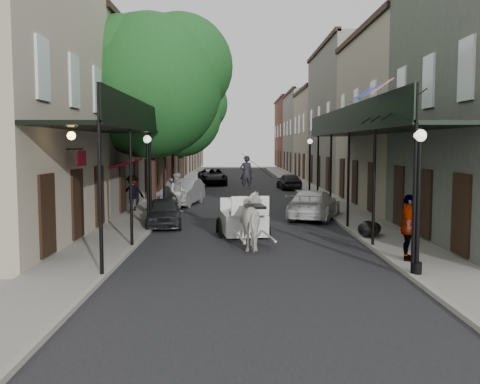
{
  "coord_description": "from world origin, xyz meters",
  "views": [
    {
      "loc": [
        -0.57,
        -15.51,
        3.42
      ],
      "look_at": [
        -0.39,
        5.33,
        1.6
      ],
      "focal_mm": 40.0,
      "sensor_mm": 36.0,
      "label": 1
    }
  ],
  "objects_px": {
    "pedestrian_sidewalk_left": "(132,193)",
    "car_right_far": "(289,181)",
    "lamppost_right_far": "(310,167)",
    "car_right_near": "(314,205)",
    "pedestrian_walking": "(178,193)",
    "lamppost_left": "(148,180)",
    "car_left_far": "(212,176)",
    "tree_far": "(185,112)",
    "tree_near": "(159,80)",
    "pedestrian_sidewalk_right": "(408,228)",
    "lamppost_right_near": "(418,199)",
    "car_left_near": "(164,212)",
    "horse": "(255,221)",
    "carriage": "(242,203)",
    "car_left_mid": "(183,192)"
  },
  "relations": [
    {
      "from": "car_left_far",
      "to": "lamppost_right_far",
      "type": "bearing_deg",
      "value": -67.94
    },
    {
      "from": "lamppost_right_near",
      "to": "car_left_near",
      "type": "bearing_deg",
      "value": 130.89
    },
    {
      "from": "pedestrian_sidewalk_left",
      "to": "car_left_far",
      "type": "distance_m",
      "value": 19.58
    },
    {
      "from": "pedestrian_walking",
      "to": "pedestrian_sidewalk_right",
      "type": "relative_size",
      "value": 1.06
    },
    {
      "from": "pedestrian_sidewalk_left",
      "to": "car_right_far",
      "type": "distance_m",
      "value": 17.12
    },
    {
      "from": "lamppost_left",
      "to": "car_left_far",
      "type": "xyz_separation_m",
      "value": [
        1.5,
        24.82,
        -1.32
      ]
    },
    {
      "from": "pedestrian_sidewalk_left",
      "to": "pedestrian_sidewalk_right",
      "type": "relative_size",
      "value": 0.95
    },
    {
      "from": "lamppost_right_far",
      "to": "car_right_near",
      "type": "height_order",
      "value": "lamppost_right_far"
    },
    {
      "from": "tree_near",
      "to": "lamppost_right_near",
      "type": "bearing_deg",
      "value": -55.73
    },
    {
      "from": "lamppost_left",
      "to": "car_right_far",
      "type": "xyz_separation_m",
      "value": [
        7.7,
        19.81,
        -1.4
      ]
    },
    {
      "from": "car_left_near",
      "to": "car_left_far",
      "type": "xyz_separation_m",
      "value": [
        1.0,
        23.93,
        0.11
      ]
    },
    {
      "from": "car_left_near",
      "to": "car_right_far",
      "type": "height_order",
      "value": "car_right_far"
    },
    {
      "from": "lamppost_right_far",
      "to": "pedestrian_sidewalk_right",
      "type": "xyz_separation_m",
      "value": [
        0.29,
        -18.4,
        -0.98
      ]
    },
    {
      "from": "car_left_far",
      "to": "car_right_near",
      "type": "relative_size",
      "value": 1.12
    },
    {
      "from": "pedestrian_walking",
      "to": "car_right_far",
      "type": "height_order",
      "value": "pedestrian_walking"
    },
    {
      "from": "lamppost_right_far",
      "to": "car_right_near",
      "type": "relative_size",
      "value": 0.8
    },
    {
      "from": "car_left_near",
      "to": "lamppost_right_far",
      "type": "bearing_deg",
      "value": 48.15
    },
    {
      "from": "lamppost_left",
      "to": "pedestrian_sidewalk_right",
      "type": "bearing_deg",
      "value": -37.01
    },
    {
      "from": "tree_near",
      "to": "pedestrian_sidewalk_left",
      "type": "bearing_deg",
      "value": 140.31
    },
    {
      "from": "pedestrian_sidewalk_right",
      "to": "car_left_far",
      "type": "relative_size",
      "value": 0.36
    },
    {
      "from": "tree_near",
      "to": "lamppost_left",
      "type": "height_order",
      "value": "tree_near"
    },
    {
      "from": "lamppost_right_near",
      "to": "horse",
      "type": "height_order",
      "value": "lamppost_right_near"
    },
    {
      "from": "car_right_near",
      "to": "pedestrian_walking",
      "type": "bearing_deg",
      "value": -2.01
    },
    {
      "from": "tree_near",
      "to": "tree_far",
      "type": "relative_size",
      "value": 1.12
    },
    {
      "from": "pedestrian_sidewalk_right",
      "to": "tree_far",
      "type": "bearing_deg",
      "value": 36.29
    },
    {
      "from": "pedestrian_sidewalk_left",
      "to": "car_right_far",
      "type": "relative_size",
      "value": 0.48
    },
    {
      "from": "lamppost_right_near",
      "to": "car_left_mid",
      "type": "height_order",
      "value": "lamppost_right_near"
    },
    {
      "from": "tree_far",
      "to": "pedestrian_walking",
      "type": "relative_size",
      "value": 4.24
    },
    {
      "from": "carriage",
      "to": "car_right_near",
      "type": "bearing_deg",
      "value": 43.04
    },
    {
      "from": "tree_far",
      "to": "lamppost_right_near",
      "type": "height_order",
      "value": "tree_far"
    },
    {
      "from": "tree_far",
      "to": "lamppost_right_far",
      "type": "xyz_separation_m",
      "value": [
        8.35,
        -6.18,
        -3.79
      ]
    },
    {
      "from": "car_left_near",
      "to": "carriage",
      "type": "bearing_deg",
      "value": -38.2
    },
    {
      "from": "car_right_far",
      "to": "horse",
      "type": "bearing_deg",
      "value": 76.6
    },
    {
      "from": "pedestrian_walking",
      "to": "car_left_near",
      "type": "xyz_separation_m",
      "value": [
        -0.1,
        -4.82,
        -0.4
      ]
    },
    {
      "from": "tree_near",
      "to": "pedestrian_walking",
      "type": "height_order",
      "value": "tree_near"
    },
    {
      "from": "lamppost_right_far",
      "to": "pedestrian_sidewalk_right",
      "type": "relative_size",
      "value": 1.94
    },
    {
      "from": "lamppost_right_near",
      "to": "lamppost_left",
      "type": "height_order",
      "value": "same"
    },
    {
      "from": "lamppost_right_far",
      "to": "pedestrian_sidewalk_left",
      "type": "distance_m",
      "value": 11.88
    },
    {
      "from": "carriage",
      "to": "car_left_near",
      "type": "xyz_separation_m",
      "value": [
        -3.28,
        1.98,
        -0.58
      ]
    },
    {
      "from": "tree_near",
      "to": "pedestrian_walking",
      "type": "distance_m",
      "value": 5.73
    },
    {
      "from": "pedestrian_sidewalk_right",
      "to": "car_left_far",
      "type": "height_order",
      "value": "pedestrian_sidewalk_right"
    },
    {
      "from": "horse",
      "to": "car_right_far",
      "type": "xyz_separation_m",
      "value": [
        3.51,
        23.74,
        -0.28
      ]
    },
    {
      "from": "carriage",
      "to": "car_right_far",
      "type": "height_order",
      "value": "carriage"
    },
    {
      "from": "tree_far",
      "to": "pedestrian_walking",
      "type": "distance_m",
      "value": 13.39
    },
    {
      "from": "lamppost_left",
      "to": "car_left_far",
      "type": "distance_m",
      "value": 24.9
    },
    {
      "from": "lamppost_right_far",
      "to": "tree_far",
      "type": "bearing_deg",
      "value": 143.49
    },
    {
      "from": "horse",
      "to": "lamppost_right_near",
      "type": "bearing_deg",
      "value": 126.35
    },
    {
      "from": "lamppost_right_far",
      "to": "car_left_near",
      "type": "relative_size",
      "value": 1.03
    },
    {
      "from": "lamppost_right_near",
      "to": "car_left_near",
      "type": "distance_m",
      "value": 11.85
    },
    {
      "from": "tree_near",
      "to": "car_right_near",
      "type": "xyz_separation_m",
      "value": [
        7.28,
        -1.02,
        -5.81
      ]
    }
  ]
}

